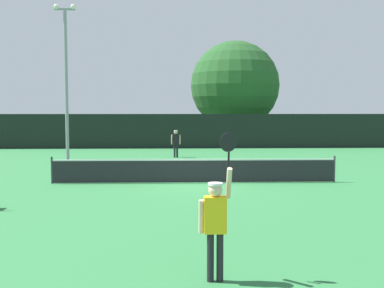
% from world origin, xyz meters
% --- Properties ---
extents(ground_plane, '(120.00, 120.00, 0.00)m').
position_xyz_m(ground_plane, '(0.00, 0.00, 0.00)').
color(ground_plane, '#2D723D').
extents(tennis_net, '(11.42, 0.08, 1.07)m').
position_xyz_m(tennis_net, '(0.00, 0.00, 0.51)').
color(tennis_net, '#232328').
rests_on(tennis_net, ground).
extents(perimeter_fence, '(38.39, 0.12, 2.59)m').
position_xyz_m(perimeter_fence, '(0.00, 16.69, 1.29)').
color(perimeter_fence, black).
rests_on(perimeter_fence, ground).
extents(player_serving, '(0.68, 0.40, 2.57)m').
position_xyz_m(player_serving, '(-0.07, -10.75, 1.14)').
color(player_serving, yellow).
rests_on(player_serving, ground).
extents(player_receiving, '(0.57, 0.24, 1.66)m').
position_xyz_m(player_receiving, '(-0.75, 9.89, 1.02)').
color(player_receiving, black).
rests_on(player_receiving, ground).
extents(tennis_ball, '(0.07, 0.07, 0.07)m').
position_xyz_m(tennis_ball, '(1.26, 2.49, 0.03)').
color(tennis_ball, '#CCE033').
rests_on(tennis_ball, ground).
extents(light_pole, '(1.18, 0.28, 8.60)m').
position_xyz_m(light_pole, '(-6.72, 7.33, 4.87)').
color(light_pole, gray).
rests_on(light_pole, ground).
extents(large_tree, '(7.63, 7.63, 8.81)m').
position_xyz_m(large_tree, '(4.37, 21.92, 4.99)').
color(large_tree, brown).
rests_on(large_tree, ground).
extents(parked_car_near, '(2.14, 4.30, 1.69)m').
position_xyz_m(parked_car_near, '(-7.52, 21.94, 0.78)').
color(parked_car_near, red).
rests_on(parked_car_near, ground).
extents(parked_car_mid, '(1.96, 4.23, 1.69)m').
position_xyz_m(parked_car_mid, '(-2.60, 22.43, 0.78)').
color(parked_car_mid, red).
rests_on(parked_car_mid, ground).
extents(parked_car_far, '(2.34, 4.38, 1.69)m').
position_xyz_m(parked_car_far, '(2.36, 21.91, 0.78)').
color(parked_car_far, white).
rests_on(parked_car_far, ground).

